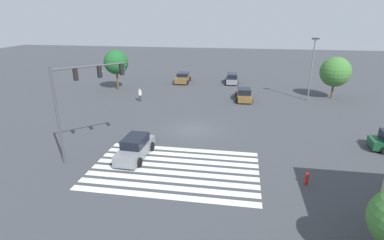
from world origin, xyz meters
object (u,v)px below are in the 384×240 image
(traffic_signal_mast, at_px, (80,91))
(fire_hydrant, at_px, (307,179))
(tree_corner_b, at_px, (335,72))
(tree_corner_a, at_px, (116,62))
(car_0, at_px, (244,95))
(car_3, at_px, (135,148))
(car_2, at_px, (183,78))
(street_light_pole_a, at_px, (312,64))
(pedestrian, at_px, (140,94))
(car_4, at_px, (232,79))

(traffic_signal_mast, height_order, fire_hydrant, traffic_signal_mast)
(fire_hydrant, bearing_deg, tree_corner_b, 72.01)
(tree_corner_a, bearing_deg, car_0, -8.64)
(car_3, bearing_deg, traffic_signal_mast, -77.56)
(fire_hydrant, bearing_deg, car_3, 170.67)
(car_2, distance_m, tree_corner_b, 22.09)
(car_0, bearing_deg, car_2, 42.90)
(car_3, distance_m, street_light_pole_a, 25.10)
(pedestrian, bearing_deg, traffic_signal_mast, -38.77)
(pedestrian, bearing_deg, car_0, 59.62)
(traffic_signal_mast, bearing_deg, street_light_pole_a, -0.48)
(car_4, xyz_separation_m, tree_corner_b, (13.16, -6.94, 2.73))
(car_4, distance_m, fire_hydrant, 29.95)
(tree_corner_b, height_order, fire_hydrant, tree_corner_b)
(car_0, relative_size, tree_corner_a, 0.82)
(car_0, distance_m, street_light_pole_a, 9.00)
(traffic_signal_mast, relative_size, tree_corner_b, 1.33)
(traffic_signal_mast, relative_size, car_4, 1.62)
(car_2, relative_size, tree_corner_b, 0.86)
(car_3, height_order, tree_corner_a, tree_corner_a)
(car_4, bearing_deg, car_3, 164.95)
(street_light_pole_a, xyz_separation_m, tree_corner_a, (-26.07, 1.75, -0.71))
(car_4, bearing_deg, street_light_pole_a, -133.05)
(car_0, xyz_separation_m, street_light_pole_a, (8.01, 0.99, 3.98))
(traffic_signal_mast, bearing_deg, pedestrian, 48.99)
(car_2, height_order, car_4, car_4)
(car_3, distance_m, car_4, 28.09)
(car_4, bearing_deg, fire_hydrant, -170.78)
(tree_corner_b, relative_size, fire_hydrant, 6.22)
(pedestrian, bearing_deg, car_4, 95.70)
(car_0, distance_m, car_3, 19.59)
(traffic_signal_mast, distance_m, car_3, 5.74)
(traffic_signal_mast, distance_m, street_light_pole_a, 27.73)
(street_light_pole_a, bearing_deg, tree_corner_a, 176.16)
(car_2, distance_m, tree_corner_a, 10.94)
(car_2, xyz_separation_m, street_light_pole_a, (17.69, -8.01, 3.93))
(car_2, height_order, car_3, car_3)
(car_0, xyz_separation_m, fire_hydrant, (4.00, -19.80, -0.24))
(pedestrian, relative_size, fire_hydrant, 1.90)
(car_0, bearing_deg, street_light_pole_a, -87.11)
(traffic_signal_mast, distance_m, tree_corner_b, 31.27)
(car_3, distance_m, tree_corner_b, 28.34)
(car_0, xyz_separation_m, tree_corner_b, (11.29, 2.63, 2.79))
(car_2, relative_size, street_light_pole_a, 0.60)
(tree_corner_b, bearing_deg, car_3, -133.60)
(car_3, bearing_deg, car_2, -174.44)
(car_0, height_order, fire_hydrant, car_0)
(car_4, height_order, pedestrian, pedestrian)
(car_3, height_order, tree_corner_b, tree_corner_b)
(car_0, xyz_separation_m, tree_corner_a, (-18.06, 2.74, 3.27))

